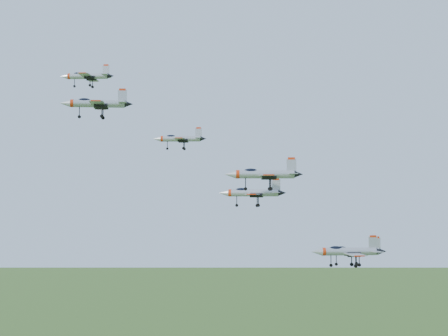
# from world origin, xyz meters

# --- Properties ---
(jet_lead) EXTENTS (12.28, 10.28, 3.29)m
(jet_lead) POSITION_xyz_m (-22.74, 11.59, 143.82)
(jet_lead) COLOR #A1A4AD
(jet_left_high) EXTENTS (10.58, 8.87, 2.83)m
(jet_left_high) POSITION_xyz_m (2.32, 0.08, 128.25)
(jet_left_high) COLOR #A1A4AD
(jet_right_high) EXTENTS (12.22, 10.43, 3.34)m
(jet_right_high) POSITION_xyz_m (-7.13, -18.35, 132.85)
(jet_right_high) COLOR #A1A4AD
(jet_left_low) EXTENTS (13.24, 10.94, 3.54)m
(jet_left_low) POSITION_xyz_m (16.38, 2.09, 117.62)
(jet_left_low) COLOR #A1A4AD
(jet_right_low) EXTENTS (13.66, 11.52, 3.68)m
(jet_right_low) POSITION_xyz_m (20.55, -10.55, 120.80)
(jet_right_low) COLOR #A1A4AD
(jet_trail) EXTENTS (13.21, 11.27, 3.61)m
(jet_trail) POSITION_xyz_m (34.56, -2.19, 107.02)
(jet_trail) COLOR #A1A4AD
(jet_extra) EXTENTS (13.57, 11.46, 3.66)m
(jet_extra) POSITION_xyz_m (35.21, 8.29, 106.12)
(jet_extra) COLOR #A1A4AD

